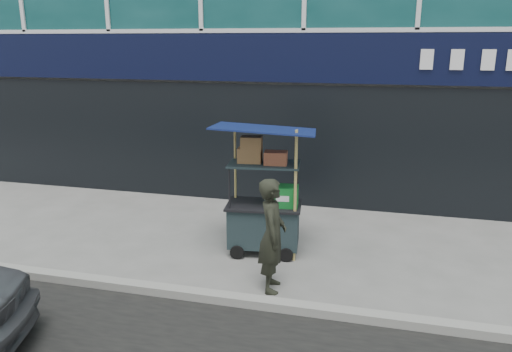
# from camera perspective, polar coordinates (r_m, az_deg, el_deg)

# --- Properties ---
(ground) EXTENTS (80.00, 80.00, 0.00)m
(ground) POSITION_cam_1_polar(r_m,az_deg,el_deg) (6.64, -0.70, -13.74)
(ground) COLOR #63635E
(ground) RESTS_ON ground
(curb) EXTENTS (80.00, 0.18, 0.12)m
(curb) POSITION_cam_1_polar(r_m,az_deg,el_deg) (6.45, -1.18, -14.10)
(curb) COLOR gray
(curb) RESTS_ON ground
(vendor_cart) EXTENTS (1.63, 1.24, 2.04)m
(vendor_cart) POSITION_cam_1_polar(r_m,az_deg,el_deg) (7.69, 1.03, -3.76)
(vendor_cart) COLOR black
(vendor_cart) RESTS_ON ground
(vendor_man) EXTENTS (0.45, 0.61, 1.53)m
(vendor_man) POSITION_cam_1_polar(r_m,az_deg,el_deg) (6.55, 1.88, -6.78)
(vendor_man) COLOR black
(vendor_man) RESTS_ON ground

